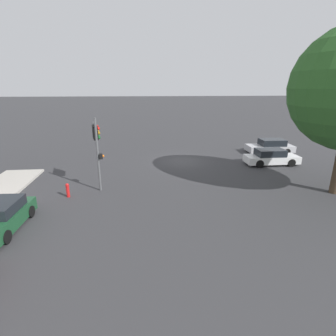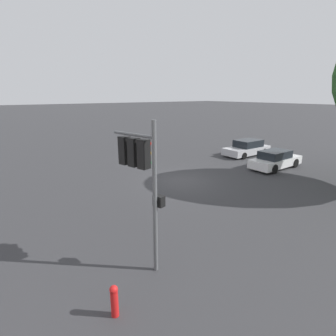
% 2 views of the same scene
% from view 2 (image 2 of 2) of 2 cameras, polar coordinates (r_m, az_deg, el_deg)
% --- Properties ---
extents(ground_plane, '(300.00, 300.00, 0.00)m').
position_cam_2_polar(ground_plane, '(17.61, 2.89, -2.73)').
color(ground_plane, '#333335').
extents(traffic_signal, '(0.89, 1.85, 4.90)m').
position_cam_2_polar(traffic_signal, '(8.18, -5.95, 0.69)').
color(traffic_signal, '#515456').
rests_on(traffic_signal, ground_plane).
extents(crossing_car_0, '(4.68, 1.87, 1.41)m').
position_cam_2_polar(crossing_car_0, '(22.01, 22.33, 1.68)').
color(crossing_car_0, silver).
rests_on(crossing_car_0, ground_plane).
extents(crossing_car_1, '(4.79, 2.10, 1.44)m').
position_cam_2_polar(crossing_car_1, '(25.90, 16.81, 4.18)').
color(crossing_car_1, '#B7B7BC').
rests_on(crossing_car_1, ground_plane).
extents(fire_hydrant, '(0.22, 0.22, 0.92)m').
position_cam_2_polar(fire_hydrant, '(7.67, -11.60, -26.32)').
color(fire_hydrant, red).
rests_on(fire_hydrant, ground_plane).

